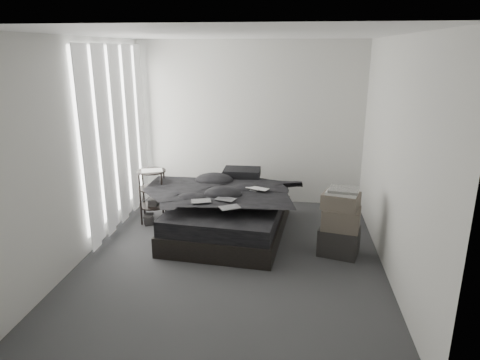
# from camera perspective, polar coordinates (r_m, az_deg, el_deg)

# --- Properties ---
(floor) EXTENTS (3.60, 4.20, 0.01)m
(floor) POSITION_cam_1_polar(r_m,az_deg,el_deg) (5.34, -1.07, -10.24)
(floor) COLOR #363638
(floor) RESTS_ON ground
(ceiling) EXTENTS (3.60, 4.20, 0.01)m
(ceiling) POSITION_cam_1_polar(r_m,az_deg,el_deg) (4.75, -1.25, 18.86)
(ceiling) COLOR white
(ceiling) RESTS_ON ground
(wall_back) EXTENTS (3.60, 0.01, 2.60)m
(wall_back) POSITION_cam_1_polar(r_m,az_deg,el_deg) (6.93, 1.33, 7.50)
(wall_back) COLOR silver
(wall_back) RESTS_ON ground
(wall_front) EXTENTS (3.60, 0.01, 2.60)m
(wall_front) POSITION_cam_1_polar(r_m,az_deg,el_deg) (2.92, -7.04, -6.28)
(wall_front) COLOR silver
(wall_front) RESTS_ON ground
(wall_left) EXTENTS (0.01, 4.20, 2.60)m
(wall_left) POSITION_cam_1_polar(r_m,az_deg,el_deg) (5.44, -20.33, 3.77)
(wall_left) COLOR silver
(wall_left) RESTS_ON ground
(wall_right) EXTENTS (0.01, 4.20, 2.60)m
(wall_right) POSITION_cam_1_polar(r_m,az_deg,el_deg) (4.96, 19.90, 2.63)
(wall_right) COLOR silver
(wall_right) RESTS_ON ground
(window_left) EXTENTS (0.02, 2.00, 2.30)m
(window_left) POSITION_cam_1_polar(r_m,az_deg,el_deg) (6.21, -16.50, 6.16)
(window_left) COLOR white
(window_left) RESTS_ON wall_left
(curtain_left) EXTENTS (0.06, 2.12, 2.48)m
(curtain_left) POSITION_cam_1_polar(r_m,az_deg,el_deg) (6.21, -16.02, 5.53)
(curtain_left) COLOR white
(curtain_left) RESTS_ON wall_left
(bed) EXTENTS (1.64, 2.06, 0.26)m
(bed) POSITION_cam_1_polar(r_m,az_deg,el_deg) (5.97, -1.42, -5.82)
(bed) COLOR black
(bed) RESTS_ON floor
(mattress) EXTENTS (1.58, 2.00, 0.21)m
(mattress) POSITION_cam_1_polar(r_m,az_deg,el_deg) (5.88, -1.44, -3.71)
(mattress) COLOR black
(mattress) RESTS_ON bed
(duvet) EXTENTS (1.58, 1.78, 0.23)m
(duvet) POSITION_cam_1_polar(r_m,az_deg,el_deg) (5.76, -1.56, -1.87)
(duvet) COLOR black
(duvet) RESTS_ON mattress
(pillow_lower) EXTENTS (0.62, 0.45, 0.13)m
(pillow_lower) POSITION_cam_1_polar(r_m,az_deg,el_deg) (6.52, -0.26, -0.01)
(pillow_lower) COLOR black
(pillow_lower) RESTS_ON mattress
(pillow_upper) EXTENTS (0.55, 0.38, 0.12)m
(pillow_upper) POSITION_cam_1_polar(r_m,az_deg,el_deg) (6.46, 0.27, 0.98)
(pillow_upper) COLOR black
(pillow_upper) RESTS_ON pillow_lower
(laptop) EXTENTS (0.36, 0.31, 0.02)m
(laptop) POSITION_cam_1_polar(r_m,az_deg,el_deg) (5.74, 2.11, -0.65)
(laptop) COLOR silver
(laptop) RESTS_ON duvet
(comic_a) EXTENTS (0.28, 0.22, 0.01)m
(comic_a) POSITION_cam_1_polar(r_m,az_deg,el_deg) (5.36, -5.23, -2.10)
(comic_a) COLOR black
(comic_a) RESTS_ON duvet
(comic_b) EXTENTS (0.28, 0.23, 0.01)m
(comic_b) POSITION_cam_1_polar(r_m,az_deg,el_deg) (5.41, -1.93, -1.79)
(comic_b) COLOR black
(comic_b) RESTS_ON duvet
(comic_c) EXTENTS (0.29, 0.26, 0.01)m
(comic_c) POSITION_cam_1_polar(r_m,az_deg,el_deg) (5.12, -1.39, -2.82)
(comic_c) COLOR black
(comic_c) RESTS_ON duvet
(side_stand) EXTENTS (0.49, 0.49, 0.76)m
(side_stand) POSITION_cam_1_polar(r_m,az_deg,el_deg) (6.41, -11.54, -2.11)
(side_stand) COLOR black
(side_stand) RESTS_ON floor
(papers) EXTENTS (0.35, 0.31, 0.02)m
(papers) POSITION_cam_1_polar(r_m,az_deg,el_deg) (6.29, -11.67, 1.22)
(papers) COLOR white
(papers) RESTS_ON side_stand
(floor_books) EXTENTS (0.17, 0.21, 0.13)m
(floor_books) POSITION_cam_1_polar(r_m,az_deg,el_deg) (6.41, -12.06, -5.19)
(floor_books) COLOR black
(floor_books) RESTS_ON floor
(box_lower) EXTENTS (0.55, 0.48, 0.35)m
(box_lower) POSITION_cam_1_polar(r_m,az_deg,el_deg) (5.49, 13.03, -7.92)
(box_lower) COLOR black
(box_lower) RESTS_ON floor
(box_mid) EXTENTS (0.50, 0.43, 0.27)m
(box_mid) POSITION_cam_1_polar(r_m,az_deg,el_deg) (5.36, 13.33, -5.01)
(box_mid) COLOR #534B41
(box_mid) RESTS_ON box_lower
(box_upper) EXTENTS (0.51, 0.46, 0.18)m
(box_upper) POSITION_cam_1_polar(r_m,az_deg,el_deg) (5.29, 13.30, -2.68)
(box_upper) COLOR #534B41
(box_upper) RESTS_ON box_mid
(art_book_white) EXTENTS (0.42, 0.37, 0.04)m
(art_book_white) POSITION_cam_1_polar(r_m,az_deg,el_deg) (5.26, 13.49, -1.57)
(art_book_white) COLOR silver
(art_book_white) RESTS_ON box_upper
(art_book_snake) EXTENTS (0.39, 0.33, 0.03)m
(art_book_snake) POSITION_cam_1_polar(r_m,az_deg,el_deg) (5.23, 13.61, -1.26)
(art_book_snake) COLOR silver
(art_book_snake) RESTS_ON art_book_white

